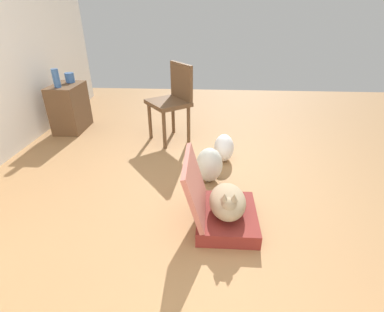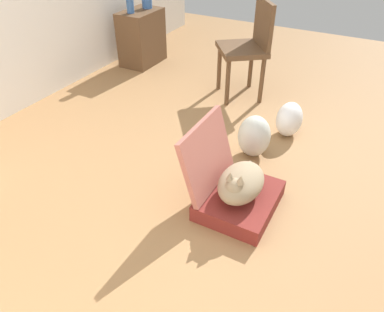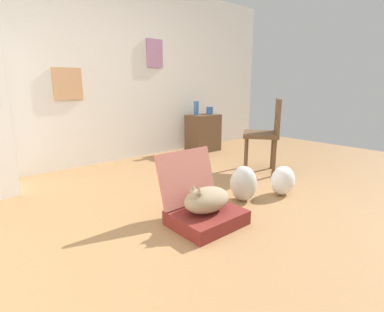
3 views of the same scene
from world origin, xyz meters
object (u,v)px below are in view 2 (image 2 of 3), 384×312
suitcase_base (239,200)px  vase_tall (130,2)px  plastic_bag_white (254,136)px  chair (249,45)px  side_table (142,38)px  plastic_bag_clear (289,119)px  cat (241,183)px  vase_short (147,2)px

suitcase_base → vase_tall: 2.80m
plastic_bag_white → chair: (0.99, 0.47, 0.36)m
side_table → vase_tall: size_ratio=2.75×
plastic_bag_white → plastic_bag_clear: 0.47m
suitcase_base → cat: size_ratio=1.12×
suitcase_base → chair: chair is taller
suitcase_base → vase_tall: (1.72, 2.10, 0.69)m
cat → chair: bearing=20.5°
cat → plastic_bag_white: 0.65m
vase_short → chair: 1.51m
side_table → cat: bearing=-132.0°
vase_tall → vase_short: (0.27, -0.04, -0.05)m
suitcase_base → plastic_bag_clear: plastic_bag_clear is taller
cat → vase_short: vase_short is taller
side_table → chair: bearing=-99.3°
plastic_bag_clear → chair: chair is taller
suitcase_base → vase_tall: size_ratio=2.42×
cat → plastic_bag_clear: 1.08m
cat → suitcase_base: bearing=-2.1°
plastic_bag_white → side_table: side_table is taller
plastic_bag_white → plastic_bag_clear: size_ratio=1.16×
plastic_bag_clear → vase_short: vase_short is taller
cat → vase_tall: size_ratio=2.17×
vase_tall → vase_short: vase_tall is taller
plastic_bag_white → plastic_bag_clear: plastic_bag_white is taller
suitcase_base → plastic_bag_white: plastic_bag_white is taller
vase_short → chair: chair is taller
plastic_bag_clear → side_table: (0.79, 2.09, 0.16)m
cat → side_table: 2.79m
suitcase_base → cat: (-0.01, 0.00, 0.16)m
suitcase_base → vase_short: 2.94m
cat → plastic_bag_white: size_ratio=1.42×
vase_short → cat: bearing=-134.3°
vase_tall → chair: size_ratio=0.24×
plastic_bag_white → side_table: (1.23, 1.93, 0.14)m
suitcase_base → vase_short: vase_short is taller
side_table → vase_short: bearing=-6.9°
vase_tall → vase_short: bearing=-8.8°
chair → side_table: bearing=-136.9°
vase_tall → chair: (-0.11, -1.49, -0.21)m
vase_short → side_table: bearing=173.1°
plastic_bag_white → vase_tall: (1.10, 1.96, 0.57)m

